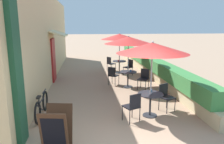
% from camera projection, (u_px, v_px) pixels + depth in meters
% --- Properties ---
extents(cafe_facade_wall, '(0.98, 14.53, 4.20)m').
position_uv_depth(cafe_facade_wall, '(51.00, 38.00, 11.08)').
color(cafe_facade_wall, '#D6B784').
rests_on(cafe_facade_wall, ground_plane).
extents(planter_hedge, '(0.60, 13.53, 1.01)m').
position_uv_depth(planter_hedge, '(150.00, 65.00, 12.10)').
color(planter_hedge, tan).
rests_on(planter_hedge, ground_plane).
extents(patio_table_near, '(0.78, 0.78, 0.71)m').
position_uv_depth(patio_table_near, '(150.00, 100.00, 6.63)').
color(patio_table_near, '#28282D').
rests_on(patio_table_near, ground_plane).
extents(patio_umbrella_near, '(2.10, 2.10, 2.29)m').
position_uv_depth(patio_umbrella_near, '(152.00, 48.00, 6.30)').
color(patio_umbrella_near, '#B7B7BC').
rests_on(patio_umbrella_near, ground_plane).
extents(cafe_chair_near_left, '(0.53, 0.53, 0.87)m').
position_uv_depth(cafe_chair_near_left, '(133.00, 105.00, 6.19)').
color(cafe_chair_near_left, black).
rests_on(cafe_chair_near_left, ground_plane).
extents(cafe_chair_near_right, '(0.53, 0.53, 0.87)m').
position_uv_depth(cafe_chair_near_right, '(166.00, 95.00, 7.08)').
color(cafe_chair_near_right, black).
rests_on(cafe_chair_near_right, ground_plane).
extents(coffee_cup_near, '(0.07, 0.07, 0.09)m').
position_uv_depth(coffee_cup_near, '(151.00, 91.00, 6.75)').
color(coffee_cup_near, teal).
rests_on(coffee_cup_near, patio_table_near).
extents(patio_table_mid, '(0.78, 0.78, 0.71)m').
position_uv_depth(patio_table_mid, '(128.00, 76.00, 9.73)').
color(patio_table_mid, '#28282D').
rests_on(patio_table_mid, ground_plane).
extents(patio_umbrella_mid, '(2.10, 2.10, 2.29)m').
position_uv_depth(patio_umbrella_mid, '(128.00, 40.00, 9.39)').
color(patio_umbrella_mid, '#B7B7BC').
rests_on(patio_umbrella_mid, ground_plane).
extents(cafe_chair_mid_left, '(0.56, 0.56, 0.87)m').
position_uv_depth(cafe_chair_mid_left, '(144.00, 77.00, 9.44)').
color(cafe_chair_mid_left, black).
rests_on(cafe_chair_mid_left, ground_plane).
extents(cafe_chair_mid_right, '(0.56, 0.56, 0.87)m').
position_uv_depth(cafe_chair_mid_right, '(113.00, 74.00, 10.01)').
color(cafe_chair_mid_right, black).
rests_on(cafe_chair_mid_right, ground_plane).
extents(coffee_cup_mid, '(0.07, 0.07, 0.09)m').
position_uv_depth(coffee_cup_mid, '(131.00, 71.00, 9.65)').
color(coffee_cup_mid, teal).
rests_on(coffee_cup_mid, patio_table_mid).
extents(patio_table_far, '(0.78, 0.78, 0.71)m').
position_uv_depth(patio_table_far, '(119.00, 64.00, 12.54)').
color(patio_table_far, '#28282D').
rests_on(patio_table_far, ground_plane).
extents(patio_umbrella_far, '(2.10, 2.10, 2.29)m').
position_uv_depth(patio_umbrella_far, '(119.00, 37.00, 12.20)').
color(patio_umbrella_far, '#B7B7BC').
rests_on(patio_umbrella_far, ground_plane).
extents(cafe_chair_far_left, '(0.55, 0.55, 0.87)m').
position_uv_depth(cafe_chair_far_left, '(129.00, 66.00, 12.03)').
color(cafe_chair_far_left, black).
rests_on(cafe_chair_far_left, ground_plane).
extents(cafe_chair_far_right, '(0.55, 0.55, 0.87)m').
position_uv_depth(cafe_chair_far_right, '(110.00, 63.00, 13.05)').
color(cafe_chair_far_right, black).
rests_on(cafe_chair_far_right, ground_plane).
extents(coffee_cup_far, '(0.07, 0.07, 0.09)m').
position_uv_depth(coffee_cup_far, '(118.00, 61.00, 12.35)').
color(coffee_cup_far, '#B73D3D').
rests_on(coffee_cup_far, patio_table_far).
extents(bicycle_leaning, '(0.12, 1.66, 0.73)m').
position_uv_depth(bicycle_leaning, '(42.00, 106.00, 6.62)').
color(bicycle_leaning, black).
rests_on(bicycle_leaning, ground_plane).
extents(menu_board, '(0.68, 0.72, 1.03)m').
position_uv_depth(menu_board, '(57.00, 131.00, 4.72)').
color(menu_board, '#422819').
rests_on(menu_board, ground_plane).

